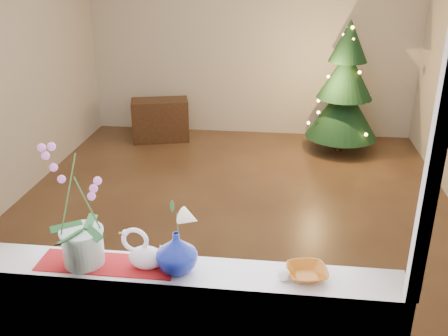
{
  "coord_description": "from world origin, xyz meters",
  "views": [
    {
      "loc": [
        0.46,
        -4.41,
        2.35
      ],
      "look_at": [
        0.1,
        -1.4,
        1.07
      ],
      "focal_mm": 40.0,
      "sensor_mm": 36.0,
      "label": 1
    }
  ],
  "objects_px": {
    "swan": "(146,249)",
    "side_table": "(160,120)",
    "paperweight": "(284,275)",
    "amber_dish": "(307,274)",
    "orchid_pot": "(78,207)",
    "blue_vase": "(177,249)",
    "xmas_tree": "(345,88)"
  },
  "relations": [
    {
      "from": "amber_dish",
      "to": "xmas_tree",
      "type": "height_order",
      "value": "xmas_tree"
    },
    {
      "from": "blue_vase",
      "to": "side_table",
      "type": "height_order",
      "value": "blue_vase"
    },
    {
      "from": "orchid_pot",
      "to": "amber_dish",
      "type": "xyz_separation_m",
      "value": [
        1.11,
        0.02,
        -0.3
      ]
    },
    {
      "from": "paperweight",
      "to": "side_table",
      "type": "distance_m",
      "value": 4.77
    },
    {
      "from": "paperweight",
      "to": "amber_dish",
      "type": "xyz_separation_m",
      "value": [
        0.11,
        0.04,
        -0.01
      ]
    },
    {
      "from": "paperweight",
      "to": "xmas_tree",
      "type": "height_order",
      "value": "xmas_tree"
    },
    {
      "from": "orchid_pot",
      "to": "blue_vase",
      "type": "bearing_deg",
      "value": -0.68
    },
    {
      "from": "orchid_pot",
      "to": "blue_vase",
      "type": "relative_size",
      "value": 2.61
    },
    {
      "from": "blue_vase",
      "to": "amber_dish",
      "type": "relative_size",
      "value": 1.45
    },
    {
      "from": "blue_vase",
      "to": "xmas_tree",
      "type": "distance_m",
      "value": 4.46
    },
    {
      "from": "orchid_pot",
      "to": "paperweight",
      "type": "xyz_separation_m",
      "value": [
        1.0,
        -0.02,
        -0.29
      ]
    },
    {
      "from": "orchid_pot",
      "to": "swan",
      "type": "xyz_separation_m",
      "value": [
        0.32,
        0.0,
        -0.21
      ]
    },
    {
      "from": "orchid_pot",
      "to": "paperweight",
      "type": "relative_size",
      "value": 10.14
    },
    {
      "from": "side_table",
      "to": "xmas_tree",
      "type": "bearing_deg",
      "value": -17.14
    },
    {
      "from": "swan",
      "to": "side_table",
      "type": "xyz_separation_m",
      "value": [
        -1.03,
        4.38,
        -0.74
      ]
    },
    {
      "from": "paperweight",
      "to": "amber_dish",
      "type": "distance_m",
      "value": 0.12
    },
    {
      "from": "swan",
      "to": "xmas_tree",
      "type": "distance_m",
      "value": 4.5
    },
    {
      "from": "paperweight",
      "to": "side_table",
      "type": "relative_size",
      "value": 0.08
    },
    {
      "from": "orchid_pot",
      "to": "side_table",
      "type": "relative_size",
      "value": 0.84
    },
    {
      "from": "xmas_tree",
      "to": "blue_vase",
      "type": "bearing_deg",
      "value": -106.18
    },
    {
      "from": "amber_dish",
      "to": "paperweight",
      "type": "bearing_deg",
      "value": -160.16
    },
    {
      "from": "swan",
      "to": "paperweight",
      "type": "xyz_separation_m",
      "value": [
        0.68,
        -0.03,
        -0.07
      ]
    },
    {
      "from": "xmas_tree",
      "to": "side_table",
      "type": "distance_m",
      "value": 2.5
    },
    {
      "from": "swan",
      "to": "side_table",
      "type": "distance_m",
      "value": 4.56
    },
    {
      "from": "paperweight",
      "to": "side_table",
      "type": "bearing_deg",
      "value": 111.22
    },
    {
      "from": "amber_dish",
      "to": "side_table",
      "type": "distance_m",
      "value": 4.77
    },
    {
      "from": "xmas_tree",
      "to": "side_table",
      "type": "height_order",
      "value": "xmas_tree"
    },
    {
      "from": "paperweight",
      "to": "amber_dish",
      "type": "bearing_deg",
      "value": 19.84
    },
    {
      "from": "paperweight",
      "to": "xmas_tree",
      "type": "bearing_deg",
      "value": 80.49
    },
    {
      "from": "blue_vase",
      "to": "amber_dish",
      "type": "distance_m",
      "value": 0.64
    },
    {
      "from": "swan",
      "to": "xmas_tree",
      "type": "xyz_separation_m",
      "value": [
        1.4,
        4.27,
        -0.19
      ]
    },
    {
      "from": "xmas_tree",
      "to": "swan",
      "type": "bearing_deg",
      "value": -108.14
    }
  ]
}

